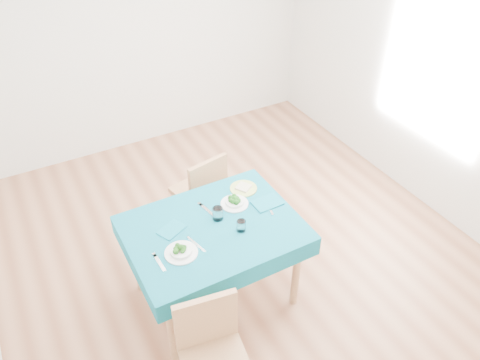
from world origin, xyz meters
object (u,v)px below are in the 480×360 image
table (215,263)px  bowl_near (181,250)px  chair_near (216,358)px  bowl_far (234,201)px  side_plate (243,188)px  chair_far (198,186)px

table → bowl_near: bearing=-156.9°
chair_near → table: bearing=73.2°
bowl_near → bowl_far: size_ratio=1.07×
table → chair_near: 0.90m
bowl_near → side_plate: bearing=29.8°
chair_far → bowl_near: 1.13m
chair_near → bowl_far: (0.64, 0.95, 0.29)m
side_plate → bowl_near: bearing=-150.2°
chair_far → chair_near: bearing=57.5°
table → bowl_near: size_ratio=5.41×
bowl_far → chair_far: bearing=91.8°
chair_far → bowl_near: size_ratio=4.25×
chair_far → side_plate: chair_far is taller
table → bowl_far: (0.26, 0.15, 0.41)m
chair_near → chair_far: (0.62, 1.61, -0.02)m
table → bowl_near: 0.53m
chair_near → bowl_near: size_ratio=4.40×
bowl_near → chair_near: bearing=-97.0°
bowl_near → side_plate: bowl_near is taller
bowl_far → chair_near: bearing=-124.2°
chair_near → bowl_near: 0.73m
bowl_far → side_plate: 0.20m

